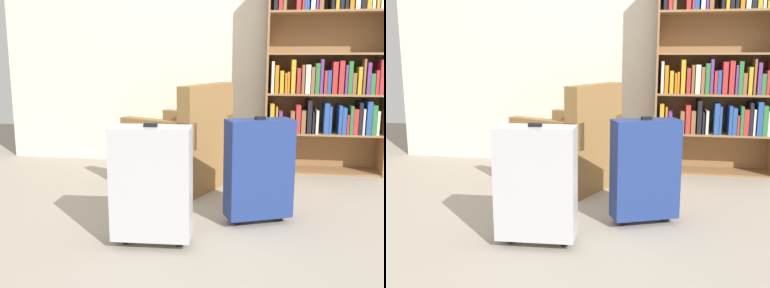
# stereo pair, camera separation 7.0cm
# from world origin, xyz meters

# --- Properties ---
(ground_plane) EXTENTS (8.44, 8.44, 0.00)m
(ground_plane) POSITION_xyz_m (0.00, 0.00, 0.00)
(ground_plane) COLOR #9E9384
(back_wall) EXTENTS (4.82, 0.10, 2.60)m
(back_wall) POSITION_xyz_m (0.00, 2.04, 1.30)
(back_wall) COLOR beige
(back_wall) RESTS_ON ground
(bookshelf) EXTENTS (1.13, 0.34, 1.90)m
(bookshelf) POSITION_xyz_m (0.96, 1.81, 1.00)
(bookshelf) COLOR olive
(bookshelf) RESTS_ON ground
(armchair) EXTENTS (0.92, 0.92, 0.90)m
(armchair) POSITION_xyz_m (-0.32, 1.11, 0.32)
(armchair) COLOR olive
(armchair) RESTS_ON ground
(mug) EXTENTS (0.12, 0.08, 0.10)m
(mug) POSITION_xyz_m (0.29, 1.01, 0.05)
(mug) COLOR white
(mug) RESTS_ON ground
(suitcase_silver) EXTENTS (0.48, 0.24, 0.75)m
(suitcase_silver) POSITION_xyz_m (-0.28, -0.15, 0.39)
(suitcase_silver) COLOR #B7BABF
(suitcase_silver) RESTS_ON ground
(suitcase_navy_blue) EXTENTS (0.48, 0.34, 0.74)m
(suitcase_navy_blue) POSITION_xyz_m (0.35, 0.31, 0.38)
(suitcase_navy_blue) COLOR navy
(suitcase_navy_blue) RESTS_ON ground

